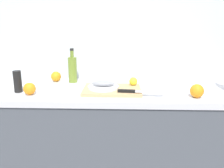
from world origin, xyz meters
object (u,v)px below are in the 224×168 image
(lemon_0, at_px, (133,81))
(pepper_mill, at_px, (18,82))
(white_plate, at_px, (103,87))
(olive_oil_bottle, at_px, (73,69))
(coffee_mug_0, at_px, (168,80))
(cutting_board, at_px, (112,90))
(chef_knife, at_px, (135,91))
(orange_0, at_px, (56,77))
(fish_fillet, at_px, (103,83))

(lemon_0, height_order, pepper_mill, pepper_mill)
(white_plate, distance_m, olive_oil_bottle, 0.35)
(olive_oil_bottle, bearing_deg, coffee_mug_0, -6.72)
(cutting_board, relative_size, chef_knife, 1.30)
(cutting_board, relative_size, orange_0, 4.94)
(cutting_board, distance_m, lemon_0, 0.17)
(white_plate, relative_size, fish_fillet, 1.33)
(chef_knife, height_order, lemon_0, lemon_0)
(pepper_mill, bearing_deg, white_plate, 4.10)
(chef_knife, bearing_deg, olive_oil_bottle, 149.30)
(white_plate, relative_size, olive_oil_bottle, 0.80)
(cutting_board, bearing_deg, coffee_mug_0, 21.26)
(lemon_0, distance_m, pepper_mill, 0.77)
(pepper_mill, bearing_deg, lemon_0, 9.16)
(lemon_0, relative_size, coffee_mug_0, 0.45)
(fish_fillet, height_order, pepper_mill, pepper_mill)
(fish_fillet, distance_m, chef_knife, 0.23)
(fish_fillet, xyz_separation_m, olive_oil_bottle, (-0.25, 0.23, 0.05))
(lemon_0, xyz_separation_m, coffee_mug_0, (0.25, 0.07, -0.00))
(fish_fillet, bearing_deg, orange_0, 146.71)
(chef_knife, bearing_deg, pepper_mill, -178.69)
(cutting_board, height_order, coffee_mug_0, coffee_mug_0)
(cutting_board, height_order, fish_fillet, fish_fillet)
(lemon_0, relative_size, olive_oil_bottle, 0.22)
(cutting_board, bearing_deg, pepper_mill, -176.58)
(chef_knife, relative_size, orange_0, 3.79)
(lemon_0, height_order, coffee_mug_0, coffee_mug_0)
(fish_fillet, relative_size, coffee_mug_0, 1.23)
(cutting_board, xyz_separation_m, olive_oil_bottle, (-0.31, 0.24, 0.09))
(fish_fillet, height_order, coffee_mug_0, coffee_mug_0)
(chef_knife, bearing_deg, lemon_0, 96.10)
(lemon_0, bearing_deg, fish_fillet, -157.82)
(coffee_mug_0, distance_m, orange_0, 0.84)
(chef_knife, height_order, coffee_mug_0, coffee_mug_0)
(coffee_mug_0, relative_size, orange_0, 1.62)
(olive_oil_bottle, relative_size, orange_0, 3.33)
(white_plate, xyz_separation_m, fish_fillet, (0.00, 0.00, 0.03))
(fish_fillet, relative_size, chef_knife, 0.53)
(white_plate, distance_m, fish_fillet, 0.03)
(cutting_board, xyz_separation_m, orange_0, (-0.44, 0.25, 0.03))
(orange_0, xyz_separation_m, pepper_mill, (-0.18, -0.29, 0.03))
(white_plate, relative_size, lemon_0, 3.61)
(olive_oil_bottle, height_order, coffee_mug_0, olive_oil_bottle)
(lemon_0, distance_m, orange_0, 0.61)
(white_plate, bearing_deg, fish_fillet, 0.00)
(cutting_board, bearing_deg, olive_oil_bottle, 142.14)
(lemon_0, xyz_separation_m, orange_0, (-0.58, 0.17, -0.01))
(coffee_mug_0, bearing_deg, white_plate, -161.59)
(chef_knife, height_order, olive_oil_bottle, olive_oil_bottle)
(lemon_0, bearing_deg, pepper_mill, -170.84)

